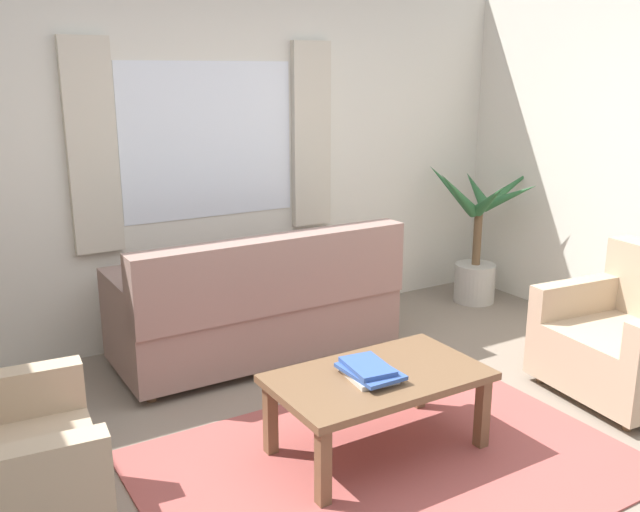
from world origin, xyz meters
TOP-DOWN VIEW (x-y plane):
  - ground_plane at (0.00, 0.00)m, footprint 6.24×6.24m
  - wall_back at (0.00, 2.26)m, footprint 5.32×0.12m
  - window_with_curtains at (0.00, 2.18)m, footprint 1.98×0.07m
  - area_rug at (0.00, 0.00)m, footprint 2.39×1.70m
  - couch at (0.05, 1.55)m, footprint 1.90×0.82m
  - armchair_right at (1.77, -0.10)m, footprint 0.90×0.92m
  - coffee_table at (0.03, 0.15)m, footprint 1.10×0.64m
  - book_stack_on_table at (-0.03, 0.14)m, footprint 0.25×0.34m
  - potted_plant at (2.19, 1.69)m, footprint 1.12×0.95m

SIDE VIEW (x-z plane):
  - ground_plane at x=0.00m, z-range 0.00..0.00m
  - area_rug at x=0.00m, z-range 0.00..0.01m
  - armchair_right at x=1.77m, z-range -0.09..0.79m
  - couch at x=0.05m, z-range -0.09..0.83m
  - coffee_table at x=0.03m, z-range 0.16..0.60m
  - book_stack_on_table at x=-0.03m, z-range 0.44..0.51m
  - potted_plant at x=2.19m, z-range -0.08..1.12m
  - wall_back at x=0.00m, z-range 0.00..2.60m
  - window_with_curtains at x=0.00m, z-range 0.75..2.15m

